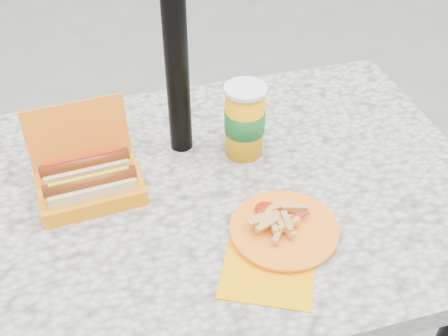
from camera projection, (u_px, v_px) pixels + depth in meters
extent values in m
cube|color=beige|center=(199.00, 200.00, 1.18)|extent=(1.20, 0.80, 0.05)
cylinder|color=black|center=(0.00, 260.00, 1.54)|extent=(0.07, 0.07, 0.70)
cylinder|color=black|center=(335.00, 193.00, 1.75)|extent=(0.07, 0.07, 0.70)
cube|color=orange|center=(91.00, 189.00, 1.14)|extent=(0.22, 0.15, 0.04)
cube|color=orange|center=(78.00, 133.00, 1.15)|extent=(0.21, 0.05, 0.13)
cube|color=#D8BF80|center=(92.00, 191.00, 1.11)|extent=(0.17, 0.06, 0.04)
cylinder|color=#8C3009|center=(90.00, 181.00, 1.09)|extent=(0.18, 0.04, 0.03)
cylinder|color=gold|center=(89.00, 177.00, 1.08)|extent=(0.16, 0.02, 0.01)
cube|color=#D8BF80|center=(87.00, 172.00, 1.15)|extent=(0.17, 0.06, 0.04)
cylinder|color=#8C3009|center=(85.00, 162.00, 1.13)|extent=(0.18, 0.04, 0.03)
cylinder|color=#AA1909|center=(84.00, 158.00, 1.13)|extent=(0.16, 0.02, 0.01)
cube|color=#FFA100|center=(269.00, 268.00, 1.01)|extent=(0.22, 0.22, 0.00)
cylinder|color=orange|center=(284.00, 230.00, 1.07)|extent=(0.20, 0.20, 0.01)
cylinder|color=orange|center=(284.00, 228.00, 1.07)|extent=(0.21, 0.21, 0.01)
cube|color=gold|center=(265.00, 219.00, 1.05)|extent=(0.04, 0.05, 0.01)
cube|color=gold|center=(289.00, 225.00, 1.05)|extent=(0.05, 0.03, 0.01)
cube|color=gold|center=(272.00, 223.00, 1.06)|extent=(0.01, 0.05, 0.01)
cube|color=gold|center=(278.00, 233.00, 1.04)|extent=(0.04, 0.05, 0.01)
cube|color=gold|center=(261.00, 221.00, 1.05)|extent=(0.05, 0.01, 0.01)
cube|color=gold|center=(263.00, 217.00, 1.06)|extent=(0.05, 0.02, 0.01)
cube|color=gold|center=(279.00, 216.00, 1.08)|extent=(0.03, 0.05, 0.01)
cube|color=gold|center=(278.00, 217.00, 1.07)|extent=(0.05, 0.03, 0.01)
cube|color=gold|center=(281.00, 206.00, 1.09)|extent=(0.05, 0.02, 0.01)
cube|color=gold|center=(292.00, 223.00, 1.06)|extent=(0.05, 0.04, 0.01)
cube|color=gold|center=(287.00, 222.00, 1.05)|extent=(0.02, 0.05, 0.01)
cube|color=gold|center=(295.00, 208.00, 1.08)|extent=(0.05, 0.02, 0.01)
cube|color=gold|center=(287.00, 227.00, 1.05)|extent=(0.02, 0.05, 0.01)
cube|color=gold|center=(267.00, 224.00, 1.04)|extent=(0.05, 0.03, 0.01)
cube|color=gold|center=(275.00, 219.00, 1.06)|extent=(0.03, 0.05, 0.01)
ellipsoid|color=#AA1909|center=(266.00, 209.00, 1.10)|extent=(0.04, 0.04, 0.01)
cube|color=#AB1D2A|center=(289.00, 219.00, 1.06)|extent=(0.09, 0.02, 0.00)
cylinder|color=#F6A608|center=(245.00, 123.00, 1.21)|extent=(0.08, 0.08, 0.16)
cylinder|color=#156021|center=(245.00, 121.00, 1.21)|extent=(0.09, 0.09, 0.05)
cylinder|color=white|center=(246.00, 89.00, 1.16)|extent=(0.09, 0.09, 0.01)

